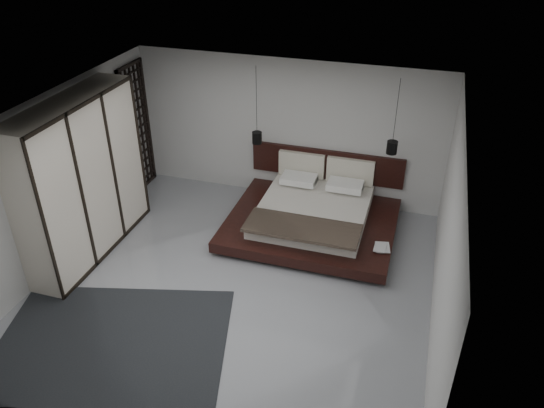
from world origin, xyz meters
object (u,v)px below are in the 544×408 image
(lattice_screen, at_px, (137,129))
(pendant_right, at_px, (392,147))
(bed, at_px, (313,215))
(rug, at_px, (112,342))
(wardrobe, at_px, (82,180))
(pendant_left, at_px, (257,137))

(lattice_screen, height_order, pendant_right, pendant_right)
(bed, xyz_separation_m, pendant_right, (1.22, 0.49, 1.29))
(bed, relative_size, rug, 0.94)
(lattice_screen, relative_size, pendant_right, 1.97)
(wardrobe, bearing_deg, rug, -51.76)
(lattice_screen, distance_m, rug, 4.69)
(pendant_left, distance_m, pendant_right, 2.45)
(wardrobe, height_order, rug, wardrobe)
(lattice_screen, distance_m, bed, 3.92)
(pendant_left, xyz_separation_m, rug, (-0.78, -4.09, -1.46))
(bed, xyz_separation_m, pendant_left, (-1.22, 0.49, 1.16))
(bed, relative_size, wardrobe, 1.08)
(pendant_right, bearing_deg, pendant_left, -180.00)
(rug, bearing_deg, bed, 60.93)
(lattice_screen, relative_size, wardrobe, 0.95)
(lattice_screen, height_order, rug, lattice_screen)
(pendant_left, relative_size, pendant_right, 1.10)
(pendant_right, relative_size, rug, 0.42)
(rug, bearing_deg, pendant_left, 79.19)
(lattice_screen, relative_size, pendant_left, 1.79)
(lattice_screen, height_order, pendant_left, pendant_left)
(wardrobe, xyz_separation_m, rug, (1.50, -1.90, -1.34))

